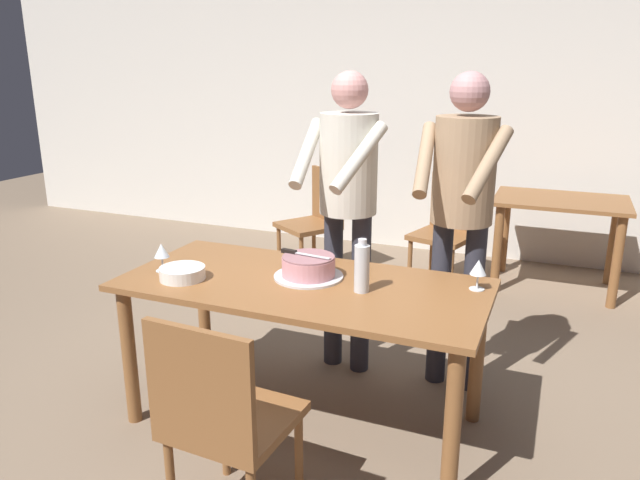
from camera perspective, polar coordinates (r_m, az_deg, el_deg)
The scene contains 15 objects.
ground_plane at distance 3.21m, azimuth -1.54°, elevation -16.70°, with size 14.00×14.00×0.00m, color #7A6651.
back_wall at distance 5.77m, azimuth 11.66°, elevation 12.11°, with size 10.00×0.12×2.70m, color silver.
main_dining_table at distance 2.90m, azimuth -1.64°, elevation -6.03°, with size 1.75×0.82×0.75m.
cake_on_platter at distance 2.91m, azimuth -1.13°, elevation -2.64°, with size 0.34×0.34×0.11m.
cake_knife at distance 2.92m, azimuth -2.34°, elevation -1.21°, with size 0.27×0.06×0.02m.
plate_stack at distance 2.97m, azimuth -12.98°, elevation -3.09°, with size 0.22×0.22×0.06m.
wine_glass_near at distance 3.09m, azimuth -14.87°, elevation -1.07°, with size 0.08×0.08×0.14m.
wine_glass_far at distance 2.83m, azimuth 14.86°, elevation -2.62°, with size 0.08×0.08×0.14m.
water_bottle at distance 2.72m, azimuth 4.01°, elevation -2.65°, with size 0.07×0.07×0.25m.
person_cutting_cake at distance 3.33m, azimuth 2.62°, elevation 4.70°, with size 0.46×0.57×1.72m.
person_standing_beside at distance 3.21m, azimuth 13.39°, elevation 3.81°, with size 0.47×0.56×1.72m.
chair_near_side at distance 2.35m, azimuth -9.26°, elevation -16.23°, with size 0.46×0.46×0.90m.
background_table at distance 5.08m, azimuth 21.84°, elevation 1.89°, with size 1.00×0.70×0.74m.
background_chair_1 at distance 5.11m, azimuth -0.45°, elevation 2.16°, with size 0.61×0.61×0.90m.
background_chair_2 at distance 4.92m, azimuth 12.04°, elevation 1.24°, with size 0.55×0.55×0.90m.
Camera 1 is at (1.10, -2.45, 1.75)m, focal length 33.57 mm.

